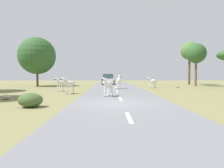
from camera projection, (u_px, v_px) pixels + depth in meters
ground_plane at (115, 104)px, 11.97m from camera, size 90.00×90.00×0.00m
road at (122, 104)px, 11.97m from camera, size 6.00×64.00×0.05m
lane_markings at (124, 106)px, 10.97m from camera, size 0.16×56.00×0.01m
zebra_0 at (119, 80)px, 23.83m from camera, size 0.56×1.75×1.65m
zebra_1 at (108, 85)px, 15.56m from camera, size 0.97×1.45×1.49m
zebra_2 at (69, 84)px, 18.01m from camera, size 1.17×1.34×1.49m
zebra_3 at (152, 81)px, 25.69m from camera, size 1.50×0.60×1.43m
zebra_4 at (60, 83)px, 20.47m from camera, size 0.85×1.42×1.43m
car_0 at (108, 80)px, 34.12m from camera, size 2.16×4.41×1.74m
tree_0 at (37, 56)px, 29.35m from camera, size 5.30×5.30×7.05m
tree_1 at (190, 51)px, 34.16m from camera, size 2.99×2.99×7.16m
tree_5 at (196, 54)px, 29.58m from camera, size 2.88×2.88×6.22m
bush_0 at (30, 100)px, 10.75m from camera, size 1.27×1.14×0.76m
rock_0 at (6, 97)px, 14.08m from camera, size 0.58×0.52×0.34m
rock_1 at (177, 87)px, 25.86m from camera, size 0.41×0.40×0.25m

